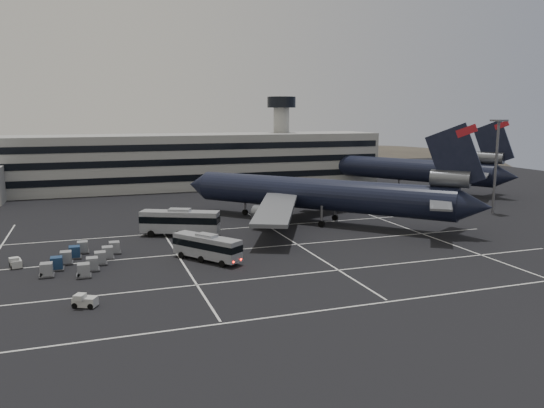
{
  "coord_description": "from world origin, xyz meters",
  "views": [
    {
      "loc": [
        -16.93,
        -68.02,
        19.52
      ],
      "look_at": [
        10.65,
        11.72,
        5.0
      ],
      "focal_mm": 35.0,
      "sensor_mm": 36.0,
      "label": 1
    }
  ],
  "objects": [
    {
      "name": "lane_markings",
      "position": [
        0.95,
        0.72,
        0.01
      ],
      "size": [
        90.0,
        55.62,
        0.01
      ],
      "color": "silver",
      "rests_on": "ground"
    },
    {
      "name": "tug_b",
      "position": [
        -18.03,
        -13.18,
        0.66
      ],
      "size": [
        2.66,
        2.27,
        1.48
      ],
      "rotation": [
        0.0,
        0.0,
        1.1
      ],
      "color": "#B9B9B4",
      "rests_on": "ground"
    },
    {
      "name": "terminal",
      "position": [
        -2.95,
        71.14,
        6.93
      ],
      "size": [
        125.0,
        26.0,
        24.0
      ],
      "color": "gray",
      "rests_on": "ground"
    },
    {
      "name": "trijet_main",
      "position": [
        21.89,
        17.36,
        5.25
      ],
      "size": [
        43.41,
        45.81,
        18.08
      ],
      "rotation": [
        0.0,
        0.0,
        0.75
      ],
      "color": "black",
      "rests_on": "ground"
    },
    {
      "name": "tug_a",
      "position": [
        -26.52,
        4.54,
        0.64
      ],
      "size": [
        1.83,
        2.48,
        1.44
      ],
      "rotation": [
        0.0,
        0.0,
        0.23
      ],
      "color": "#B9B9B4",
      "rests_on": "ground"
    },
    {
      "name": "hills",
      "position": [
        17.99,
        170.0,
        -12.07
      ],
      "size": [
        352.0,
        180.0,
        44.0
      ],
      "color": "#38332B",
      "rests_on": "ground"
    },
    {
      "name": "uld_cluster",
      "position": [
        -18.39,
        3.36,
        0.82
      ],
      "size": [
        10.62,
        14.35,
        1.69
      ],
      "rotation": [
        0.0,
        0.0,
        -0.38
      ],
      "color": "#2D2D30",
      "rests_on": "ground"
    },
    {
      "name": "lightpole_right",
      "position": [
        58.0,
        15.0,
        11.82
      ],
      "size": [
        2.4,
        2.4,
        18.28
      ],
      "color": "slate",
      "rests_on": "ground"
    },
    {
      "name": "bus_near",
      "position": [
        -2.71,
        -0.35,
        2.01
      ],
      "size": [
        8.04,
        9.88,
        3.68
      ],
      "rotation": [
        0.0,
        0.0,
        0.62
      ],
      "color": "#96999E",
      "rests_on": "ground"
    },
    {
      "name": "ground",
      "position": [
        0.0,
        0.0,
        0.0
      ],
      "size": [
        260.0,
        260.0,
        0.0
      ],
      "primitive_type": "plane",
      "color": "black",
      "rests_on": "ground"
    },
    {
      "name": "trijet_far",
      "position": [
        59.44,
        49.47,
        5.43
      ],
      "size": [
        36.68,
        51.58,
        18.08
      ],
      "rotation": [
        0.0,
        0.0,
        0.56
      ],
      "color": "black",
      "rests_on": "ground"
    },
    {
      "name": "bus_far",
      "position": [
        -3.7,
        15.4,
        2.43
      ],
      "size": [
        12.63,
        7.98,
        4.45
      ],
      "rotation": [
        0.0,
        0.0,
        1.13
      ],
      "color": "#96999E",
      "rests_on": "ground"
    }
  ]
}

